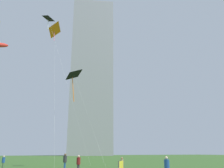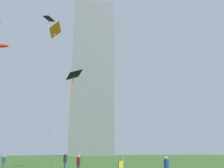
# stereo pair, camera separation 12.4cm
# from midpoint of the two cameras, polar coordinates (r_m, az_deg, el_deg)

# --- Properties ---
(person_standing_0) EXTENTS (0.36, 0.36, 1.60)m
(person_standing_0) POSITION_cam_midpoint_polar(r_m,az_deg,el_deg) (32.59, -24.77, -16.77)
(person_standing_0) COLOR #3F593F
(person_standing_0) RESTS_ON ground
(person_standing_1) EXTENTS (0.38, 0.38, 1.72)m
(person_standing_1) POSITION_cam_midpoint_polar(r_m,az_deg,el_deg) (18.63, 13.36, -19.01)
(person_standing_1) COLOR #2D2D33
(person_standing_1) RESTS_ON ground
(person_standing_2) EXTENTS (0.34, 0.34, 1.54)m
(person_standing_2) POSITION_cam_midpoint_polar(r_m,az_deg,el_deg) (23.39, 2.59, -19.01)
(person_standing_2) COLOR #3F593F
(person_standing_2) RESTS_ON ground
(person_standing_3) EXTENTS (0.38, 0.38, 1.72)m
(person_standing_3) POSITION_cam_midpoint_polar(r_m,az_deg,el_deg) (24.59, -8.03, -18.50)
(person_standing_3) COLOR #2D2D33
(person_standing_3) RESTS_ON ground
(person_standing_5) EXTENTS (0.41, 0.41, 1.86)m
(person_standing_5) POSITION_cam_midpoint_polar(r_m,az_deg,el_deg) (28.13, -11.22, -17.90)
(person_standing_5) COLOR #1E478C
(person_standing_5) RESTS_ON ground
(kite_flying_1) EXTENTS (5.22, 5.15, 13.82)m
(kite_flying_1) POSITION_cam_midpoint_polar(r_m,az_deg,el_deg) (35.70, -9.14, 1.85)
(kite_flying_1) COLOR silver
(kite_flying_1) RESTS_ON ground
(kite_flying_3) EXTENTS (2.27, 10.20, 26.29)m
(kite_flying_3) POSITION_cam_midpoint_polar(r_m,az_deg,el_deg) (48.92, -13.63, 12.52)
(kite_flying_3) COLOR silver
(kite_flying_3) RESTS_ON ground
(kite_flying_5) EXTENTS (8.48, 7.14, 27.67)m
(kite_flying_5) POSITION_cam_midpoint_polar(r_m,az_deg,el_deg) (49.12, -14.99, 14.89)
(kite_flying_5) COLOR silver
(kite_flying_5) RESTS_ON ground
(distant_highrise_0) EXTENTS (30.16, 25.26, 99.51)m
(distant_highrise_0) POSITION_cam_midpoint_polar(r_m,az_deg,el_deg) (151.70, -4.78, 2.14)
(distant_highrise_0) COLOR #939399
(distant_highrise_0) RESTS_ON ground
(event_banner) EXTENTS (1.52, 2.12, 1.31)m
(event_banner) POSITION_cam_midpoint_polar(r_m,az_deg,el_deg) (21.76, 2.38, -19.73)
(event_banner) COLOR #4C4C4C
(event_banner) RESTS_ON ground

